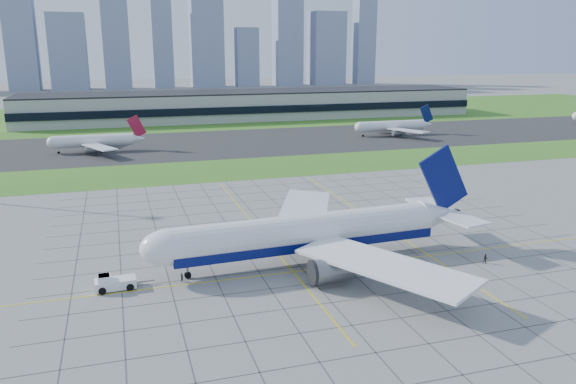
% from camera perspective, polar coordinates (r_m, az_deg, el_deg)
% --- Properties ---
extents(ground, '(1400.00, 1400.00, 0.00)m').
position_cam_1_polar(ground, '(108.02, 5.30, -7.09)').
color(ground, gray).
rests_on(ground, ground).
extents(grass_median, '(700.00, 35.00, 0.04)m').
position_cam_1_polar(grass_median, '(190.94, -5.02, 2.37)').
color(grass_median, '#3B7320').
rests_on(grass_median, ground).
extents(asphalt_taxiway, '(700.00, 75.00, 0.04)m').
position_cam_1_polar(asphalt_taxiway, '(244.10, -7.79, 4.91)').
color(asphalt_taxiway, '#383838').
rests_on(asphalt_taxiway, ground).
extents(grass_far, '(700.00, 145.00, 0.04)m').
position_cam_1_polar(grass_far, '(352.11, -10.81, 7.64)').
color(grass_far, '#3B7320').
rests_on(grass_far, ground).
extents(apron_markings, '(120.00, 130.00, 0.03)m').
position_cam_1_polar(apron_markings, '(117.81, 3.44, -5.20)').
color(apron_markings, '#474744').
rests_on(apron_markings, ground).
extents(terminal, '(260.00, 43.00, 15.80)m').
position_cam_1_polar(terminal, '(333.63, -3.45, 8.87)').
color(terminal, '#B7B7B2').
rests_on(terminal, ground).
extents(city_skyline, '(523.00, 32.40, 160.00)m').
position_cam_1_polar(city_skyline, '(613.80, -14.92, 15.68)').
color(city_skyline, '#8490AD').
rests_on(city_skyline, ground).
extents(airliner, '(66.48, 67.26, 20.91)m').
position_cam_1_polar(airliner, '(105.78, 2.13, -4.21)').
color(airliner, white).
rests_on(airliner, ground).
extents(pushback_tug, '(9.88, 3.73, 2.73)m').
position_cam_1_polar(pushback_tug, '(99.95, -17.32, -8.78)').
color(pushback_tug, white).
rests_on(pushback_tug, ground).
extents(crew_near, '(0.69, 0.69, 1.62)m').
position_cam_1_polar(crew_near, '(100.26, -10.72, -8.53)').
color(crew_near, black).
rests_on(crew_near, ground).
extents(crew_far, '(1.11, 1.00, 1.87)m').
position_cam_1_polar(crew_far, '(112.78, 19.43, -6.44)').
color(crew_far, black).
rests_on(crew_far, ground).
extents(distant_jet_1, '(35.21, 42.66, 14.08)m').
position_cam_1_polar(distant_jet_1, '(233.86, -18.98, 4.96)').
color(distant_jet_1, white).
rests_on(distant_jet_1, ground).
extents(distant_jet_2, '(38.25, 42.66, 14.08)m').
position_cam_1_polar(distant_jet_2, '(269.55, 10.59, 6.64)').
color(distant_jet_2, white).
rests_on(distant_jet_2, ground).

